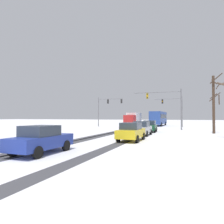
# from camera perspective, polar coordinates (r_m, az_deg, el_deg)

# --- Properties ---
(wheel_track_left_lane) EXTENTS (0.97, 33.11, 0.01)m
(wheel_track_left_lane) POSITION_cam_1_polar(r_m,az_deg,el_deg) (19.75, 5.98, -7.59)
(wheel_track_left_lane) COLOR #424247
(wheel_track_left_lane) RESTS_ON ground
(wheel_track_right_lane) EXTENTS (1.17, 33.11, 0.01)m
(wheel_track_right_lane) POSITION_cam_1_polar(r_m,az_deg,el_deg) (21.02, -4.23, -7.22)
(wheel_track_right_lane) COLOR #424247
(wheel_track_right_lane) RESTS_ON ground
(wheel_track_center) EXTENTS (0.92, 33.11, 0.01)m
(wheel_track_center) POSITION_cam_1_polar(r_m,az_deg,el_deg) (21.36, -6.17, -7.13)
(wheel_track_center) COLOR #424247
(wheel_track_center) RESTS_ON ground
(sidewalk_kerb_right) EXTENTS (4.00, 33.11, 0.12)m
(sidewalk_kerb_right) POSITION_cam_1_polar(r_m,az_deg,el_deg) (17.66, 23.49, -8.02)
(sidewalk_kerb_right) COLOR white
(sidewalk_kerb_right) RESTS_ON ground
(traffic_signal_far_left) EXTENTS (5.69, 0.70, 6.50)m
(traffic_signal_far_left) POSITION_cam_1_polar(r_m,az_deg,el_deg) (43.42, -1.55, 1.84)
(traffic_signal_far_left) COLOR slate
(traffic_signal_far_left) RESTS_ON ground
(traffic_signal_far_right) EXTENTS (5.94, 0.56, 6.50)m
(traffic_signal_far_right) POSITION_cam_1_polar(r_m,az_deg,el_deg) (44.28, 17.65, 1.58)
(traffic_signal_far_right) COLOR slate
(traffic_signal_far_right) RESTS_ON ground
(traffic_signal_near_right) EXTENTS (7.52, 0.59, 6.50)m
(traffic_signal_near_right) POSITION_cam_1_polar(r_m,az_deg,el_deg) (32.16, 15.67, 2.86)
(traffic_signal_near_right) COLOR slate
(traffic_signal_near_right) RESTS_ON ground
(car_dark_green_lead) EXTENTS (2.01, 4.19, 1.62)m
(car_dark_green_lead) POSITION_cam_1_polar(r_m,az_deg,el_deg) (28.24, 10.92, -4.08)
(car_dark_green_lead) COLOR #194C2D
(car_dark_green_lead) RESTS_ON ground
(car_silver_second) EXTENTS (1.85, 4.11, 1.62)m
(car_silver_second) POSITION_cam_1_polar(r_m,az_deg,el_deg) (22.78, 8.62, -4.72)
(car_silver_second) COLOR #B7BABF
(car_silver_second) RESTS_ON ground
(car_yellow_cab_third) EXTENTS (1.86, 4.11, 1.62)m
(car_yellow_cab_third) POSITION_cam_1_polar(r_m,az_deg,el_deg) (17.51, 5.60, -5.70)
(car_yellow_cab_third) COLOR yellow
(car_yellow_cab_third) RESTS_ON ground
(car_blue_fourth) EXTENTS (1.84, 4.11, 1.62)m
(car_blue_fourth) POSITION_cam_1_polar(r_m,az_deg,el_deg) (12.13, -19.89, -7.50)
(car_blue_fourth) COLOR #233899
(car_blue_fourth) RESTS_ON ground
(bus_oncoming) EXTENTS (2.97, 11.08, 3.38)m
(bus_oncoming) POSITION_cam_1_polar(r_m,az_deg,el_deg) (48.86, 13.40, -1.58)
(bus_oncoming) COLOR #284793
(bus_oncoming) RESTS_ON ground
(box_truck_delivery) EXTENTS (2.35, 7.42, 3.02)m
(box_truck_delivery) POSITION_cam_1_polar(r_m,az_deg,el_deg) (43.02, 6.18, -2.11)
(box_truck_delivery) COLOR red
(box_truck_delivery) RESTS_ON ground
(bare_tree_sidewalk_far) EXTENTS (1.59, 1.93, 7.81)m
(bare_tree_sidewalk_far) POSITION_cam_1_polar(r_m,az_deg,el_deg) (28.41, 27.56, 2.43)
(bare_tree_sidewalk_far) COLOR #423023
(bare_tree_sidewalk_far) RESTS_ON ground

